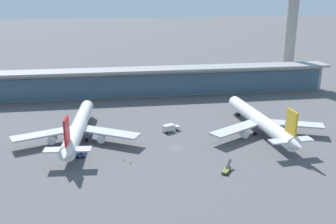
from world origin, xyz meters
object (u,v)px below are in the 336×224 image
at_px(control_tower, 292,23).
at_px(safety_cone_bravo, 130,163).
at_px(service_truck_under_wing_olive, 227,170).
at_px(safety_cone_alpha, 124,160).
at_px(airliner_left_stand, 78,128).
at_px(safety_cone_charlie, 81,158).
at_px(service_truck_mid_apron_white, 170,128).
at_px(airliner_centre_stand, 261,121).
at_px(service_truck_near_nose_blue, 81,155).

relative_size(control_tower, safety_cone_bravo, 95.39).
height_order(service_truck_under_wing_olive, safety_cone_bravo, service_truck_under_wing_olive).
height_order(control_tower, safety_cone_alpha, control_tower).
bearing_deg(airliner_left_stand, service_truck_under_wing_olive, -35.52).
height_order(airliner_left_stand, safety_cone_charlie, airliner_left_stand).
bearing_deg(safety_cone_bravo, service_truck_under_wing_olive, -19.91).
distance_m(safety_cone_alpha, safety_cone_charlie, 15.05).
bearing_deg(control_tower, safety_cone_bravo, -135.87).
bearing_deg(service_truck_under_wing_olive, service_truck_mid_apron_white, 107.71).
bearing_deg(control_tower, airliner_centre_stand, -121.07).
bearing_deg(service_truck_mid_apron_white, safety_cone_bravo, -122.85).
distance_m(airliner_centre_stand, control_tower, 93.78).
height_order(airliner_left_stand, airliner_centre_stand, same).
relative_size(airliner_centre_stand, safety_cone_charlie, 89.46).
bearing_deg(service_truck_near_nose_blue, safety_cone_charlie, -87.10).
bearing_deg(safety_cone_alpha, airliner_left_stand, 127.19).
relative_size(safety_cone_alpha, safety_cone_bravo, 1.00).
height_order(safety_cone_alpha, safety_cone_charlie, same).
relative_size(airliner_centre_stand, safety_cone_alpha, 89.46).
bearing_deg(airliner_left_stand, airliner_centre_stand, -2.59).
bearing_deg(safety_cone_alpha, service_truck_mid_apron_white, 51.57).
bearing_deg(safety_cone_bravo, service_truck_mid_apron_white, 57.15).
height_order(airliner_centre_stand, safety_cone_charlie, airliner_centre_stand).
distance_m(airliner_left_stand, safety_cone_bravo, 30.42).
distance_m(service_truck_near_nose_blue, safety_cone_charlie, 1.24).
bearing_deg(safety_cone_charlie, service_truck_near_nose_blue, 92.90).
relative_size(airliner_left_stand, safety_cone_alpha, 89.46).
distance_m(airliner_left_stand, airliner_centre_stand, 72.00).
relative_size(airliner_centre_stand, service_truck_near_nose_blue, 21.06).
distance_m(service_truck_mid_apron_white, safety_cone_charlie, 40.74).
xyz_separation_m(service_truck_near_nose_blue, safety_cone_alpha, (14.63, -4.87, -0.56)).
distance_m(control_tower, safety_cone_bravo, 142.83).
distance_m(service_truck_under_wing_olive, safety_cone_bravo, 32.04).
bearing_deg(service_truck_mid_apron_white, airliner_centre_stand, -11.30).
distance_m(airliner_left_stand, service_truck_near_nose_blue, 17.12).
xyz_separation_m(airliner_centre_stand, safety_cone_bravo, (-53.53, -20.47, -4.93)).
bearing_deg(safety_cone_charlie, safety_cone_alpha, -14.47).
xyz_separation_m(airliner_left_stand, airliner_centre_stand, (71.92, -3.25, 0.00)).
bearing_deg(service_truck_under_wing_olive, safety_cone_charlie, 160.02).
xyz_separation_m(airliner_left_stand, control_tower, (117.56, 72.49, 31.24)).
relative_size(service_truck_near_nose_blue, safety_cone_charlie, 4.25).
distance_m(airliner_left_stand, control_tower, 141.60).
height_order(airliner_left_stand, service_truck_mid_apron_white, airliner_left_stand).
height_order(airliner_centre_stand, service_truck_near_nose_blue, airliner_centre_stand).
relative_size(airliner_left_stand, service_truck_near_nose_blue, 21.06).
height_order(airliner_centre_stand, control_tower, control_tower).
bearing_deg(control_tower, service_truck_under_wing_olive, -122.81).
bearing_deg(control_tower, service_truck_near_nose_blue, -142.51).
xyz_separation_m(service_truck_under_wing_olive, safety_cone_bravo, (-30.12, 10.91, -0.49)).
height_order(service_truck_near_nose_blue, control_tower, control_tower).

